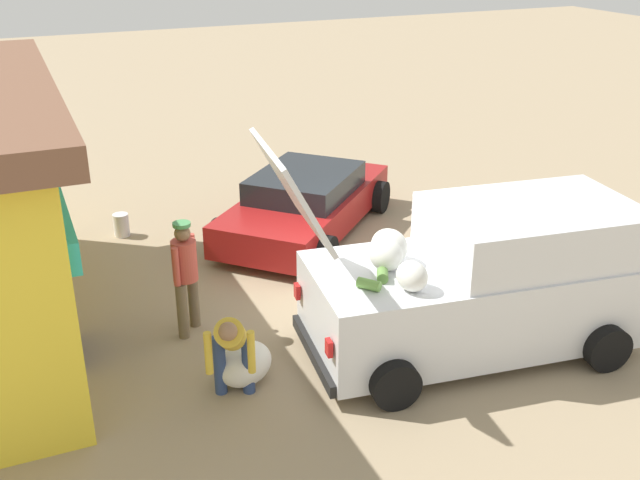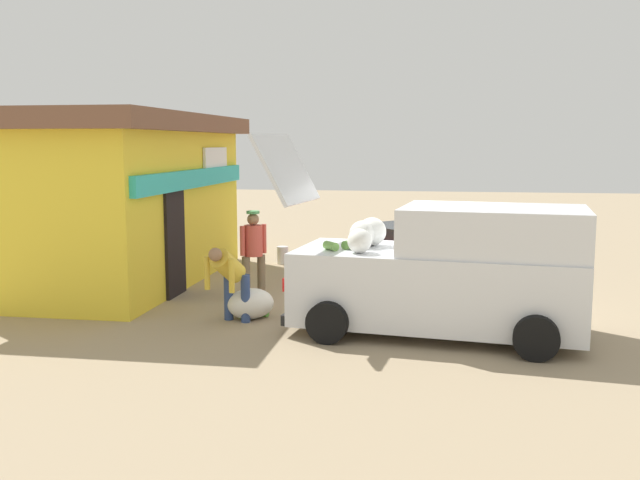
{
  "view_description": "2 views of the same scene",
  "coord_description": "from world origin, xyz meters",
  "views": [
    {
      "loc": [
        -9.05,
        4.89,
        5.34
      ],
      "look_at": [
        -0.39,
        1.09,
        1.2
      ],
      "focal_mm": 41.71,
      "sensor_mm": 36.0,
      "label": 1
    },
    {
      "loc": [
        -12.46,
        -0.26,
        2.87
      ],
      "look_at": [
        0.16,
        1.72,
        1.1
      ],
      "focal_mm": 39.31,
      "sensor_mm": 36.0,
      "label": 2
    }
  ],
  "objects": [
    {
      "name": "unloaded_banana_pile",
      "position": [
        -1.51,
        2.61,
        0.24
      ],
      "size": [
        0.93,
        0.98,
        0.51
      ],
      "color": "silver",
      "rests_on": "ground_plane"
    },
    {
      "name": "paint_bucket",
      "position": [
        3.75,
        3.2,
        0.21
      ],
      "size": [
        0.28,
        0.28,
        0.42
      ],
      "primitive_type": "cylinder",
      "color": "silver",
      "rests_on": "ground_plane"
    },
    {
      "name": "storefront_bar",
      "position": [
        1.11,
        6.02,
        1.77
      ],
      "size": [
        6.86,
        3.72,
        3.45
      ],
      "color": "yellow",
      "rests_on": "ground_plane"
    },
    {
      "name": "customer_bending",
      "position": [
        -1.88,
        2.87,
        0.79
      ],
      "size": [
        0.76,
        0.66,
        1.27
      ],
      "color": "navy",
      "rests_on": "ground_plane"
    },
    {
      "name": "delivery_van",
      "position": [
        -1.95,
        -0.56,
        0.97
      ],
      "size": [
        2.67,
        5.02,
        3.01
      ],
      "color": "silver",
      "rests_on": "ground_plane"
    },
    {
      "name": "vendor_standing",
      "position": [
        -0.05,
        2.93,
        0.94
      ],
      "size": [
        0.48,
        0.48,
        1.64
      ],
      "color": "#726047",
      "rests_on": "ground_plane"
    },
    {
      "name": "ground_plane",
      "position": [
        0.0,
        0.0,
        0.0
      ],
      "size": [
        60.0,
        60.0,
        0.0
      ],
      "primitive_type": "plane",
      "color": "#9E896B"
    },
    {
      "name": "parked_sedan",
      "position": [
        2.63,
        0.05,
        0.55
      ],
      "size": [
        4.25,
        4.29,
        1.14
      ],
      "color": "maroon",
      "rests_on": "ground_plane"
    }
  ]
}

